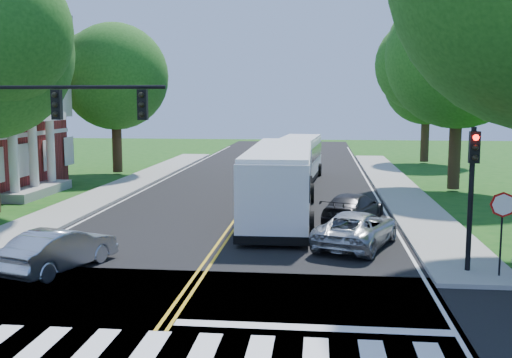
# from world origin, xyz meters

# --- Properties ---
(ground) EXTENTS (140.00, 140.00, 0.00)m
(ground) POSITION_xyz_m (0.00, 0.00, 0.00)
(ground) COLOR #134912
(ground) RESTS_ON ground
(road) EXTENTS (14.00, 96.00, 0.01)m
(road) POSITION_xyz_m (0.00, 18.00, 0.01)
(road) COLOR black
(road) RESTS_ON ground
(cross_road) EXTENTS (60.00, 12.00, 0.01)m
(cross_road) POSITION_xyz_m (0.00, 0.00, 0.01)
(cross_road) COLOR black
(cross_road) RESTS_ON ground
(center_line) EXTENTS (0.36, 70.00, 0.01)m
(center_line) POSITION_xyz_m (0.00, 22.00, 0.01)
(center_line) COLOR gold
(center_line) RESTS_ON road
(edge_line_w) EXTENTS (0.12, 70.00, 0.01)m
(edge_line_w) POSITION_xyz_m (-6.80, 22.00, 0.01)
(edge_line_w) COLOR silver
(edge_line_w) RESTS_ON road
(edge_line_e) EXTENTS (0.12, 70.00, 0.01)m
(edge_line_e) POSITION_xyz_m (6.80, 22.00, 0.01)
(edge_line_e) COLOR silver
(edge_line_e) RESTS_ON road
(stop_bar) EXTENTS (6.60, 0.40, 0.01)m
(stop_bar) POSITION_xyz_m (3.50, 1.60, 0.02)
(stop_bar) COLOR silver
(stop_bar) RESTS_ON road
(sidewalk_nw) EXTENTS (2.60, 40.00, 0.15)m
(sidewalk_nw) POSITION_xyz_m (-8.30, 25.00, 0.07)
(sidewalk_nw) COLOR gray
(sidewalk_nw) RESTS_ON ground
(sidewalk_ne) EXTENTS (2.60, 40.00, 0.15)m
(sidewalk_ne) POSITION_xyz_m (8.30, 25.00, 0.07)
(sidewalk_ne) COLOR gray
(sidewalk_ne) RESTS_ON ground
(tree_west_far) EXTENTS (7.60, 7.60, 10.67)m
(tree_west_far) POSITION_xyz_m (-11.00, 30.00, 7.00)
(tree_west_far) COLOR #331C14
(tree_west_far) RESTS_ON ground
(tree_east_mid) EXTENTS (8.40, 8.40, 11.93)m
(tree_east_mid) POSITION_xyz_m (11.50, 24.00, 7.86)
(tree_east_mid) COLOR #331C14
(tree_east_mid) RESTS_ON ground
(tree_east_far) EXTENTS (7.20, 7.20, 10.34)m
(tree_east_far) POSITION_xyz_m (12.50, 40.00, 6.86)
(tree_east_far) COLOR #331C14
(tree_east_far) RESTS_ON ground
(signal_nw) EXTENTS (7.15, 0.46, 5.66)m
(signal_nw) POSITION_xyz_m (-5.86, 6.43, 4.38)
(signal_nw) COLOR black
(signal_nw) RESTS_ON ground
(signal_ne) EXTENTS (0.30, 0.46, 4.40)m
(signal_ne) POSITION_xyz_m (8.20, 6.44, 2.96)
(signal_ne) COLOR black
(signal_ne) RESTS_ON ground
(stop_sign) EXTENTS (0.76, 0.08, 2.53)m
(stop_sign) POSITION_xyz_m (9.00, 5.98, 2.03)
(stop_sign) COLOR black
(stop_sign) RESTS_ON ground
(bus_lead) EXTENTS (3.15, 12.54, 3.24)m
(bus_lead) POSITION_xyz_m (1.88, 15.03, 1.72)
(bus_lead) COLOR silver
(bus_lead) RESTS_ON road
(bus_follow) EXTENTS (3.33, 11.23, 2.86)m
(bus_follow) POSITION_xyz_m (2.12, 26.84, 1.52)
(bus_follow) COLOR silver
(bus_follow) RESTS_ON road
(hatchback) EXTENTS (2.64, 4.30, 1.34)m
(hatchback) POSITION_xyz_m (-4.48, 5.64, 0.68)
(hatchback) COLOR #AFB2B6
(hatchback) RESTS_ON road
(suv) EXTENTS (3.66, 5.17, 1.31)m
(suv) POSITION_xyz_m (5.01, 9.75, 0.67)
(suv) COLOR #ABAEB2
(suv) RESTS_ON road
(dark_sedan) EXTENTS (3.23, 4.86, 1.31)m
(dark_sedan) POSITION_xyz_m (5.11, 14.00, 0.67)
(dark_sedan) COLOR black
(dark_sedan) RESTS_ON road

